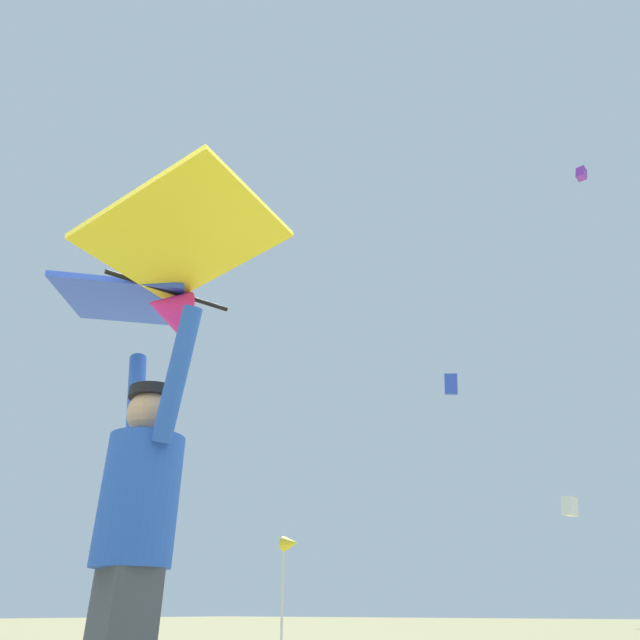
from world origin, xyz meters
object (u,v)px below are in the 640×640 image
at_px(kite_flyer_person, 134,538).
at_px(distant_kite_blue_low_left, 451,384).
at_px(held_stunt_kite, 157,281).
at_px(distant_kite_purple_high_left, 581,174).
at_px(distant_kite_white_far_center, 570,506).
at_px(marker_flag, 289,551).

xyz_separation_m(kite_flyer_person, distant_kite_blue_low_left, (-5.54, 16.93, 7.16)).
bearing_deg(held_stunt_kite, distant_kite_purple_high_left, 90.55).
distance_m(distant_kite_white_far_center, distant_kite_purple_high_left, 17.30).
bearing_deg(distant_kite_blue_low_left, held_stunt_kite, -72.03).
distance_m(held_stunt_kite, marker_flag, 7.26).
relative_size(kite_flyer_person, distant_kite_purple_high_left, 2.39).
distance_m(held_stunt_kite, distant_kite_blue_low_left, 18.82).
distance_m(distant_kite_blue_low_left, marker_flag, 12.90).
height_order(distant_kite_purple_high_left, distant_kite_blue_low_left, distant_kite_purple_high_left).
distance_m(held_stunt_kite, distant_kite_purple_high_left, 31.44).
bearing_deg(kite_flyer_person, held_stunt_kite, -107.44).
distance_m(kite_flyer_person, distant_kite_white_far_center, 30.48).
relative_size(distant_kite_white_far_center, distant_kite_purple_high_left, 1.29).
bearing_deg(held_stunt_kite, distant_kite_blue_low_left, 107.97).
bearing_deg(kite_flyer_person, distant_kite_purple_high_left, 90.60).
relative_size(held_stunt_kite, marker_flag, 0.99).
distance_m(kite_flyer_person, distant_kite_purple_high_left, 32.17).
height_order(distant_kite_blue_low_left, marker_flag, distant_kite_blue_low_left).
distance_m(distant_kite_white_far_center, marker_flag, 24.10).
height_order(distant_kite_white_far_center, distant_kite_purple_high_left, distant_kite_purple_high_left).
bearing_deg(marker_flag, kite_flyer_person, -55.84).
height_order(kite_flyer_person, distant_kite_purple_high_left, distant_kite_purple_high_left).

